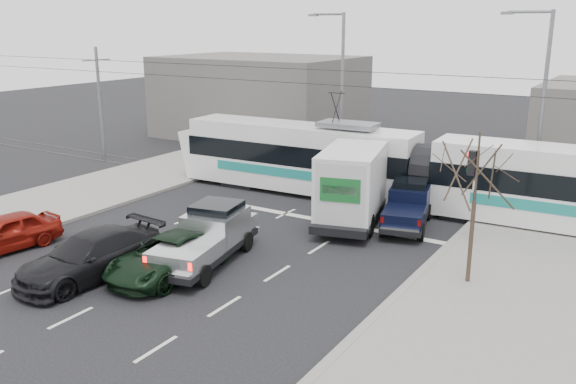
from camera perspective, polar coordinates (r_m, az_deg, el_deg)
The scene contains 17 objects.
ground at distance 22.26m, azimuth -4.72°, elevation -6.70°, with size 120.00×120.00×0.00m, color black.
sidewalk_right at distance 18.79m, azimuth 18.49°, elevation -11.64°, with size 6.00×60.00×0.15m, color gray.
sidewalk_left at distance 30.57m, azimuth -23.17°, elevation -1.57°, with size 6.00×60.00×0.15m, color gray.
rails at distance 30.42m, azimuth 6.50°, elevation -0.59°, with size 60.00×1.60×0.03m, color #33302D.
building_left at distance 46.97m, azimuth -2.66°, elevation 8.91°, with size 14.00×10.00×6.00m, color #625D59.
bare_tree at distance 20.13m, azimuth 17.23°, elevation 1.58°, with size 2.40×2.40×5.00m.
traffic_signal at distance 24.41m, azimuth 16.92°, elevation 1.43°, with size 0.44×0.44×3.60m.
street_lamp_near at distance 31.09m, azimuth 22.48°, elevation 8.29°, with size 2.38×0.25×9.00m.
street_lamp_far at distance 36.62m, azimuth 4.84°, elevation 10.32°, with size 2.38×0.25×9.00m.
catenary at distance 29.59m, azimuth 6.72°, elevation 6.63°, with size 60.00×0.20×7.00m.
tram at distance 28.66m, azimuth 12.69°, elevation 1.89°, with size 25.39×3.65×5.16m.
silver_pickup at distance 22.30m, azimuth -7.43°, elevation -4.02°, with size 2.93×5.75×1.99m.
box_truck at distance 26.48m, azimuth 6.21°, elevation 0.66°, with size 3.88×7.03×3.34m.
navy_pickup at distance 26.41m, azimuth 11.16°, elevation -1.22°, with size 2.65×4.71×1.88m.
green_car at distance 21.44m, azimuth -11.13°, elevation -5.89°, with size 2.25×4.89×1.36m, color black.
red_car at distance 25.59m, azimuth -24.97°, elevation -3.46°, with size 1.68×4.17×1.42m, color maroon.
dark_car at distance 21.84m, azimuth -18.02°, elevation -5.71°, with size 2.16×5.32×1.54m, color black.
Camera 1 is at (12.35, -16.51, 8.40)m, focal length 38.00 mm.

